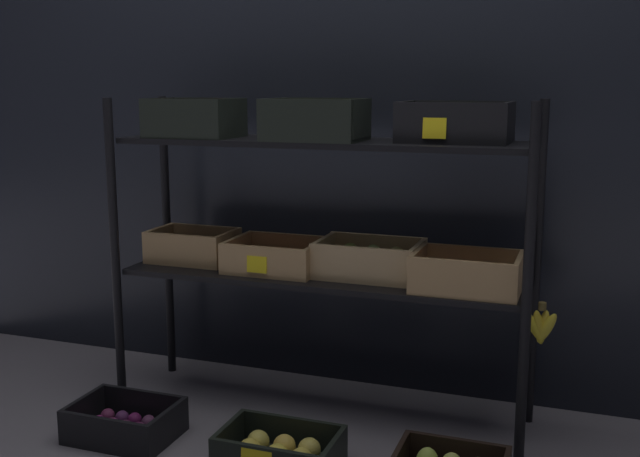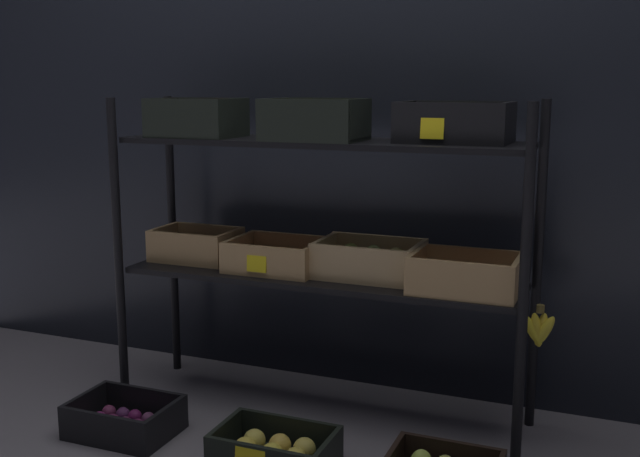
# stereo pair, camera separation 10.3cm
# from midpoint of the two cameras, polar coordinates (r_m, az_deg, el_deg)

# --- Properties ---
(ground_plane) EXTENTS (10.00, 10.00, 0.00)m
(ground_plane) POSITION_cam_midpoint_polar(r_m,az_deg,el_deg) (2.82, 1.07, -13.54)
(ground_plane) COLOR slate
(storefront_wall) EXTENTS (3.82, 0.12, 2.07)m
(storefront_wall) POSITION_cam_midpoint_polar(r_m,az_deg,el_deg) (2.93, 3.80, 8.28)
(storefront_wall) COLOR black
(storefront_wall) RESTS_ON ground_plane
(display_rack) EXTENTS (1.53, 0.39, 1.11)m
(display_rack) POSITION_cam_midpoint_polar(r_m,az_deg,el_deg) (2.60, 1.69, 1.33)
(display_rack) COLOR black
(display_rack) RESTS_ON ground_plane
(crate_ground_plum) EXTENTS (0.34, 0.25, 0.12)m
(crate_ground_plum) POSITION_cam_midpoint_polar(r_m,az_deg,el_deg) (2.72, -13.29, -13.88)
(crate_ground_plum) COLOR black
(crate_ground_plum) RESTS_ON ground_plane
(crate_ground_apple_gold) EXTENTS (0.37, 0.24, 0.11)m
(crate_ground_apple_gold) POSITION_cam_midpoint_polar(r_m,az_deg,el_deg) (2.46, -2.16, -16.26)
(crate_ground_apple_gold) COLOR black
(crate_ground_apple_gold) RESTS_ON ground_plane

